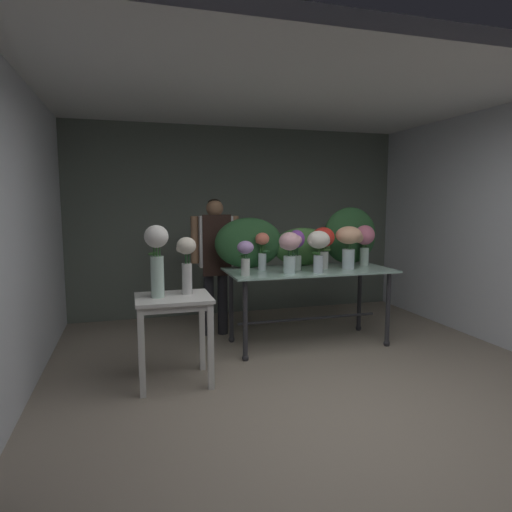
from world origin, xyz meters
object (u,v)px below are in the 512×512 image
at_px(vase_lilac_lilies, 246,254).
at_px(vase_scarlet_peonies, 323,243).
at_px(side_table_white, 173,310).
at_px(vase_white_roses_tall, 157,256).
at_px(vase_coral_roses, 262,248).
at_px(display_table_glass, 309,282).
at_px(vase_blush_dahlias, 290,248).
at_px(vase_violet_anemones, 296,246).
at_px(vase_rosy_hydrangea, 365,240).
at_px(florist, 215,252).
at_px(vase_ivory_snapdragons, 319,245).
at_px(vase_cream_lisianthus_tall, 187,260).
at_px(vase_peach_ranunculus, 349,242).

bearing_deg(vase_lilac_lilies, vase_scarlet_peonies, 13.73).
height_order(side_table_white, vase_white_roses_tall, vase_white_roses_tall).
distance_m(side_table_white, vase_coral_roses, 1.35).
distance_m(display_table_glass, vase_coral_roses, 0.65).
bearing_deg(vase_blush_dahlias, vase_violet_anemones, 54.44).
xyz_separation_m(vase_rosy_hydrangea, vase_blush_dahlias, (-1.06, -0.33, -0.03)).
bearing_deg(vase_coral_roses, side_table_white, -144.32).
relative_size(florist, vase_ivory_snapdragons, 3.68).
xyz_separation_m(florist, vase_cream_lisianthus_tall, (-0.49, -1.24, 0.09)).
height_order(side_table_white, vase_violet_anemones, vase_violet_anemones).
height_order(vase_lilac_lilies, vase_violet_anemones, vase_violet_anemones).
xyz_separation_m(vase_ivory_snapdragons, vase_violet_anemones, (-0.15, 0.25, -0.03)).
xyz_separation_m(vase_ivory_snapdragons, vase_blush_dahlias, (-0.31, 0.03, -0.03)).
xyz_separation_m(vase_scarlet_peonies, vase_white_roses_tall, (-1.85, -0.67, -0.01)).
bearing_deg(vase_coral_roses, vase_peach_ranunculus, -11.09).
distance_m(side_table_white, vase_white_roses_tall, 0.50).
bearing_deg(vase_ivory_snapdragons, vase_lilac_lilies, 177.72).
relative_size(vase_ivory_snapdragons, vase_cream_lisianthus_tall, 0.87).
bearing_deg(vase_coral_roses, vase_scarlet_peonies, -6.46).
relative_size(vase_peach_ranunculus, vase_violet_anemones, 1.08).
distance_m(vase_scarlet_peonies, vase_rosy_hydrangea, 0.58).
xyz_separation_m(florist, vase_violet_anemones, (0.78, -0.64, 0.12)).
distance_m(side_table_white, vase_violet_anemones, 1.61).
relative_size(vase_scarlet_peonies, vase_violet_anemones, 1.05).
bearing_deg(vase_scarlet_peonies, vase_ivory_snapdragons, -123.09).
height_order(vase_peach_ranunculus, vase_scarlet_peonies, vase_peach_ranunculus).
height_order(vase_peach_ranunculus, vase_white_roses_tall, vase_white_roses_tall).
height_order(display_table_glass, vase_peach_ranunculus, vase_peach_ranunculus).
height_order(florist, vase_rosy_hydrangea, florist).
height_order(display_table_glass, vase_blush_dahlias, vase_blush_dahlias).
bearing_deg(display_table_glass, vase_peach_ranunculus, -11.92).
relative_size(vase_violet_anemones, vase_rosy_hydrangea, 0.93).
distance_m(vase_coral_roses, vase_cream_lisianthus_tall, 1.14).
xyz_separation_m(vase_coral_roses, vase_cream_lisianthus_tall, (-0.91, -0.69, -0.01)).
bearing_deg(vase_rosy_hydrangea, vase_coral_roses, -179.39).
bearing_deg(vase_ivory_snapdragons, vase_rosy_hydrangea, 25.46).
height_order(display_table_glass, vase_coral_roses, vase_coral_roses).
bearing_deg(vase_coral_roses, vase_rosy_hydrangea, 0.61).
distance_m(vase_peach_ranunculus, vase_rosy_hydrangea, 0.37).
bearing_deg(vase_coral_roses, display_table_glass, -10.37).
xyz_separation_m(vase_ivory_snapdragons, vase_rosy_hydrangea, (0.75, 0.36, 0.01)).
bearing_deg(vase_cream_lisianthus_tall, vase_white_roses_tall, -168.25).
distance_m(vase_scarlet_peonies, vase_violet_anemones, 0.32).
bearing_deg(vase_violet_anemones, vase_ivory_snapdragons, -58.97).
xyz_separation_m(vase_lilac_lilies, vase_white_roses_tall, (-0.90, -0.43, 0.07)).
bearing_deg(vase_peach_ranunculus, side_table_white, -164.27).
relative_size(side_table_white, vase_rosy_hydrangea, 1.65).
relative_size(vase_violet_anemones, vase_cream_lisianthus_tall, 0.86).
bearing_deg(display_table_glass, vase_ivory_snapdragons, -90.32).
relative_size(vase_lilac_lilies, vase_blush_dahlias, 0.82).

